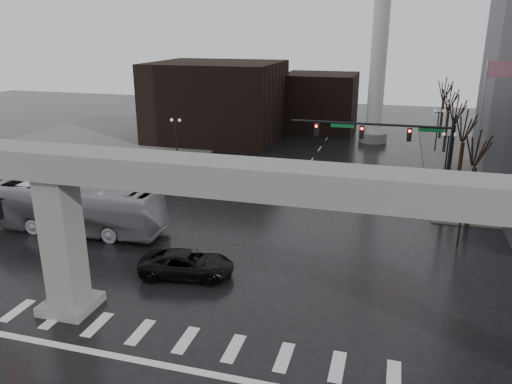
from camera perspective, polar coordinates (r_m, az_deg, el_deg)
ground at (r=25.77m, az=-7.10°, el=-15.22°), size 160.00×160.00×0.00m
sidewalk_nw at (r=67.12m, az=-15.89°, el=5.47°), size 28.00×36.00×0.15m
elevated_guideway at (r=22.27m, az=-4.79°, el=-0.88°), size 48.00×2.60×8.70m
building_far_left at (r=66.36m, az=-4.49°, el=10.30°), size 16.00×14.00×10.00m
building_far_mid at (r=73.17m, az=7.31°, el=10.16°), size 10.00×10.00×8.00m
smokestack at (r=65.72m, az=14.02°, el=17.06°), size 3.60×3.60×30.00m
signal_mast_arm at (r=39.35m, az=15.85°, el=5.36°), size 12.12×0.43×8.00m
flagpole_assembly at (r=42.69m, az=24.63°, el=7.70°), size 2.06×0.12×12.00m
lamp_right_0 at (r=35.63m, az=22.66°, el=-0.63°), size 1.22×0.32×5.11m
lamp_right_1 at (r=49.07m, az=21.01°, el=4.48°), size 1.22×0.32×5.11m
lamp_right_2 at (r=62.76m, az=20.06°, el=7.38°), size 1.22×0.32×5.11m
lamp_left_0 at (r=41.75m, az=-17.08°, el=2.63°), size 1.22×0.32×5.11m
lamp_left_1 at (r=53.68m, az=-9.11°, el=6.57°), size 1.22×0.32×5.11m
lamp_left_2 at (r=66.42m, az=-4.04°, el=8.98°), size 1.22×0.32×5.11m
tree_right_0 at (r=39.78m, az=23.43°, el=0.11°), size 1.09×1.58×7.50m
tree_right_1 at (r=47.41m, az=22.34°, el=3.09°), size 1.09×1.61×7.67m
tree_right_2 at (r=55.14m, az=21.55°, el=5.24°), size 1.10×1.63×7.85m
tree_right_3 at (r=62.95m, az=20.95°, el=6.85°), size 1.11×1.66×8.02m
tree_right_4 at (r=70.79m, az=20.49°, el=8.11°), size 1.12×1.69×8.19m
pickup_truck at (r=30.25m, az=-7.92°, el=-8.17°), size 5.96×3.52×1.56m
city_bus at (r=38.29m, az=-20.07°, el=-1.61°), size 13.41×3.41×3.72m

